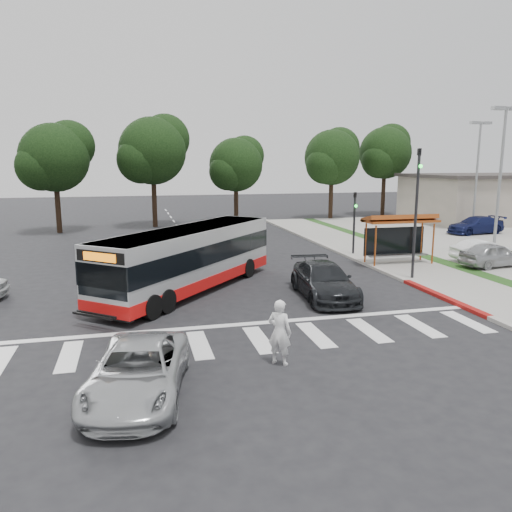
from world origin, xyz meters
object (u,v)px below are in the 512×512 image
object	(u,v)px
pedestrian	(280,332)
silver_suv_south	(138,371)
transit_bus	(190,260)
dark_sedan	(324,281)

from	to	relation	value
pedestrian	silver_suv_south	distance (m)	4.22
transit_bus	pedestrian	world-z (taller)	transit_bus
transit_bus	dark_sedan	xyz separation A→B (m)	(5.54, -2.59, -0.69)
silver_suv_south	pedestrian	bearing A→B (deg)	26.58
pedestrian	dark_sedan	bearing A→B (deg)	-82.89
transit_bus	dark_sedan	size ratio (longest dim) A/B	2.16
transit_bus	dark_sedan	distance (m)	6.16
pedestrian	silver_suv_south	size ratio (longest dim) A/B	0.40
pedestrian	dark_sedan	size ratio (longest dim) A/B	0.38
transit_bus	pedestrian	bearing A→B (deg)	-39.86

